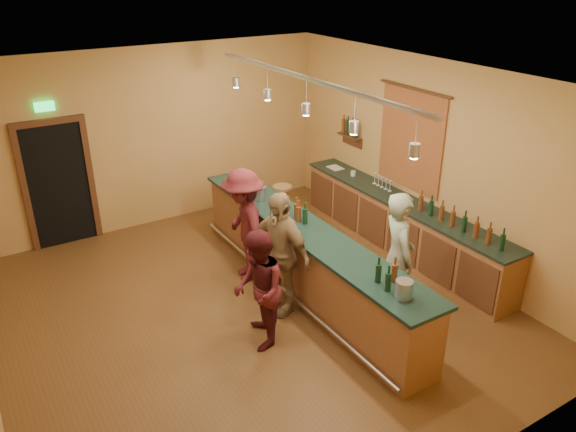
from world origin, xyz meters
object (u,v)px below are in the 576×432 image
tasting_bar (304,255)px  customer_b (279,253)px  back_counter (401,225)px  bartender (398,256)px  customer_a (259,290)px  bar_stool (282,193)px  customer_c (244,226)px

tasting_bar → customer_b: size_ratio=2.86×
back_counter → customer_b: size_ratio=2.55×
back_counter → bartender: 1.90m
back_counter → customer_a: customer_a is taller
back_counter → tasting_bar: 2.05m
bartender → bar_stool: (0.22, 3.35, -0.33)m
back_counter → tasting_bar: size_ratio=0.89×
customer_a → customer_c: 1.66m
tasting_bar → bartender: (0.74, -1.14, 0.30)m
customer_a → bar_stool: bearing=166.4°
bar_stool → customer_a: bearing=-125.8°
customer_b → customer_c: bearing=162.8°
customer_c → bar_stool: customer_c is taller
customer_b → bar_stool: customer_b is taller
tasting_bar → customer_c: customer_c is taller
bartender → customer_c: size_ratio=1.03×
tasting_bar → customer_b: customer_b is taller
customer_b → back_counter: bearing=81.6°
bar_stool → customer_c: bearing=-137.3°
tasting_bar → bar_stool: size_ratio=7.01×
bartender → customer_a: 1.95m
back_counter → customer_b: 2.65m
bartender → customer_a: size_ratio=1.16×
back_counter → bar_stool: bearing=117.9°
bartender → customer_a: bearing=97.9°
customer_a → bar_stool: size_ratio=2.16×
tasting_bar → customer_b: (-0.55, -0.22, 0.28)m
bartender → customer_c: bearing=53.5°
tasting_bar → customer_b: 0.66m
bartender → tasting_bar: bearing=53.0°
customer_a → customer_b: bearing=152.5°
tasting_bar → customer_c: 1.02m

